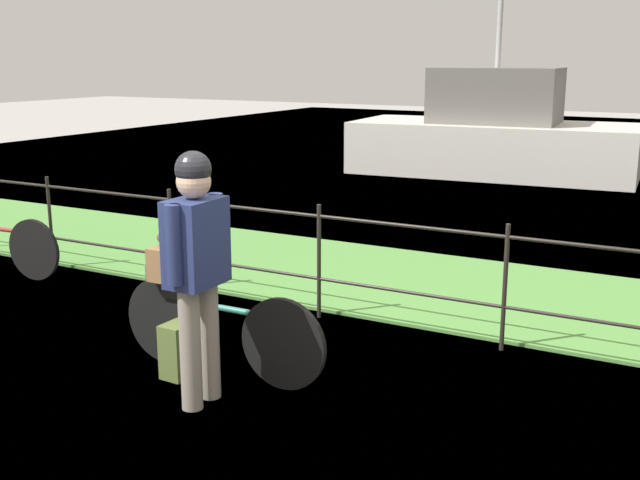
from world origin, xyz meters
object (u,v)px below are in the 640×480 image
object	(u,v)px
bicycle_main	(219,329)
wooden_crate	(174,264)
mooring_bollard	(158,287)
backpack_on_paving	(180,349)
moored_boat_near	(494,136)
terrier_dog	(176,238)
cyclist_person	(196,257)

from	to	relation	value
bicycle_main	wooden_crate	world-z (taller)	wooden_crate
wooden_crate	mooring_bollard	distance (m)	1.49
bicycle_main	wooden_crate	bearing A→B (deg)	-179.51
bicycle_main	backpack_on_paving	size ratio (longest dim) A/B	4.23
bicycle_main	wooden_crate	distance (m)	0.57
wooden_crate	moored_boat_near	world-z (taller)	moored_boat_near
terrier_dog	backpack_on_paving	bearing A→B (deg)	-51.48
wooden_crate	terrier_dog	distance (m)	0.20
wooden_crate	cyclist_person	distance (m)	0.74
bicycle_main	wooden_crate	xyz separation A→B (m)	(-0.38, -0.00, 0.43)
mooring_bollard	moored_boat_near	distance (m)	9.65
bicycle_main	cyclist_person	bearing A→B (deg)	-68.94
moored_boat_near	terrier_dog	bearing A→B (deg)	-85.89
backpack_on_paving	mooring_bollard	distance (m)	1.59
cyclist_person	mooring_bollard	size ratio (longest dim) A/B	4.07
moored_boat_near	bicycle_main	bearing A→B (deg)	-83.98
cyclist_person	moored_boat_near	xyz separation A→B (m)	(-1.29, 11.02, -0.26)
bicycle_main	backpack_on_paving	distance (m)	0.32
backpack_on_paving	wooden_crate	bearing A→B (deg)	46.12
cyclist_person	backpack_on_paving	bearing A→B (deg)	144.27
mooring_bollard	bicycle_main	bearing A→B (deg)	-34.45
terrier_dog	cyclist_person	distance (m)	0.69
bicycle_main	backpack_on_paving	world-z (taller)	bicycle_main
bicycle_main	terrier_dog	world-z (taller)	terrier_dog
cyclist_person	backpack_on_paving	size ratio (longest dim) A/B	4.21
cyclist_person	moored_boat_near	size ratio (longest dim) A/B	0.31
bicycle_main	mooring_bollard	size ratio (longest dim) A/B	4.09
bicycle_main	mooring_bollard	world-z (taller)	bicycle_main
bicycle_main	mooring_bollard	distance (m)	1.67
mooring_bollard	cyclist_person	bearing A→B (deg)	-41.98
cyclist_person	backpack_on_paving	xyz separation A→B (m)	(-0.40, 0.29, -0.80)
mooring_bollard	backpack_on_paving	bearing A→B (deg)	-43.93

